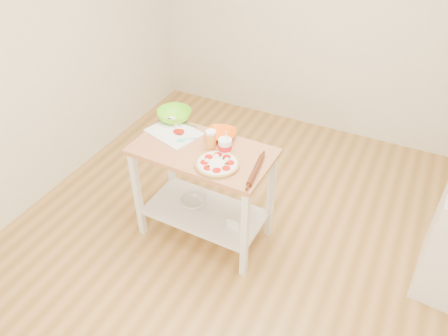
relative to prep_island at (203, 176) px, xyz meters
name	(u,v)px	position (x,y,z in m)	size (l,w,h in m)	color
room_shell	(242,114)	(0.36, -0.09, 0.71)	(4.04, 4.54, 2.74)	#B88644
prep_island	(203,176)	(0.00, 0.00, 0.00)	(1.08, 0.61, 0.90)	#BE7B4D
pizza	(217,164)	(0.19, -0.13, 0.27)	(0.32, 0.32, 0.05)	tan
cutting_board	(174,132)	(-0.31, 0.11, 0.26)	(0.47, 0.40, 0.04)	white
spatula	(186,139)	(-0.17, 0.04, 0.27)	(0.13, 0.11, 0.01)	#51D7C7
knife	(178,122)	(-0.36, 0.23, 0.27)	(0.27, 0.03, 0.01)	silver
orange_bowl	(221,135)	(0.06, 0.21, 0.29)	(0.23, 0.23, 0.06)	#F96007
green_bowl	(174,115)	(-0.41, 0.27, 0.30)	(0.28, 0.28, 0.09)	#73DD1B
beer_pint	(211,140)	(0.05, 0.04, 0.34)	(0.08, 0.08, 0.16)	gold
yogurt_tub	(225,146)	(0.17, 0.04, 0.32)	(0.10, 0.10, 0.22)	white
rolling_pin	(256,170)	(0.47, -0.08, 0.28)	(0.04, 0.04, 0.34)	#5A2914
shelf_glass_bowl	(193,202)	(-0.12, 0.03, -0.35)	(0.21, 0.21, 0.07)	silver
shelf_bin	(236,221)	(0.31, -0.04, -0.33)	(0.11, 0.11, 0.11)	white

